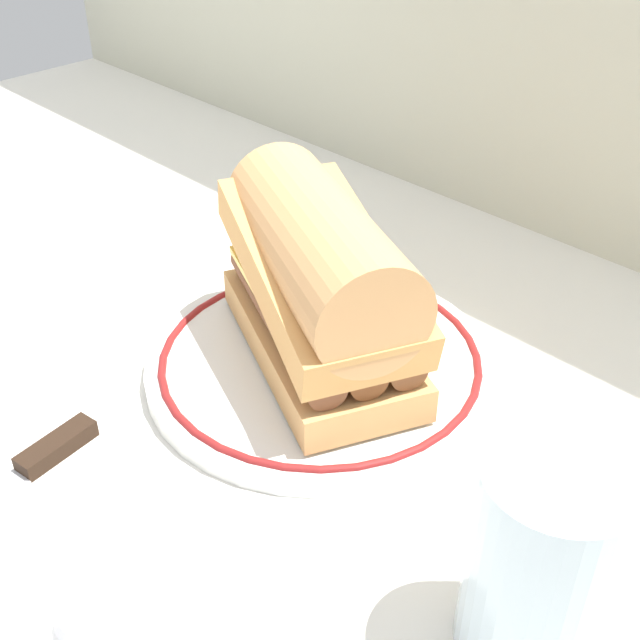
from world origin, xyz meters
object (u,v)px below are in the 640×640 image
object	(u,v)px
drinking_glass	(539,576)
butter_knife	(18,475)
sausage_sandwich	(320,280)
plate	(320,362)

from	to	relation	value
drinking_glass	butter_knife	distance (m)	0.32
sausage_sandwich	plate	bearing A→B (deg)	24.69
butter_knife	drinking_glass	bearing A→B (deg)	23.98
sausage_sandwich	drinking_glass	distance (m)	0.25
drinking_glass	plate	bearing A→B (deg)	160.04
plate	sausage_sandwich	xyz separation A→B (m)	(-0.00, 0.00, 0.07)
plate	butter_knife	distance (m)	0.22
plate	butter_knife	bearing A→B (deg)	-104.55
drinking_glass	butter_knife	bearing A→B (deg)	-156.02
drinking_glass	butter_knife	xyz separation A→B (m)	(-0.28, -0.13, -0.05)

